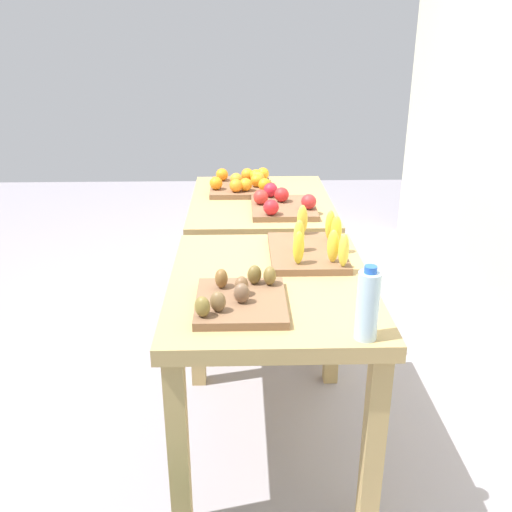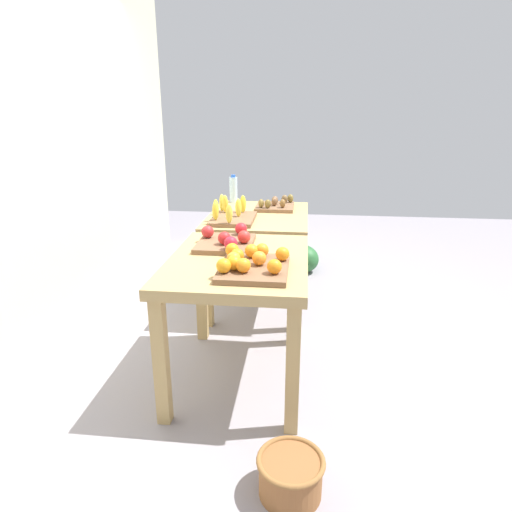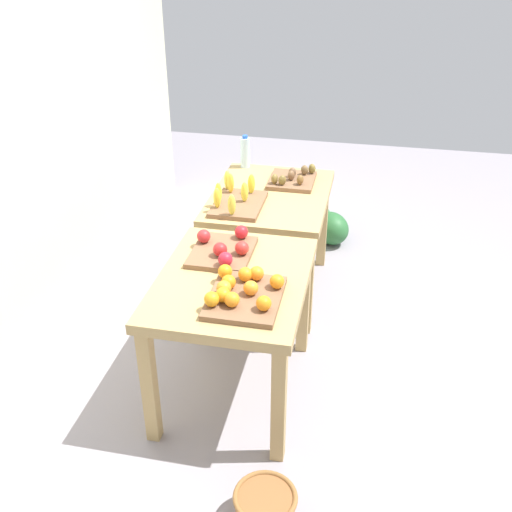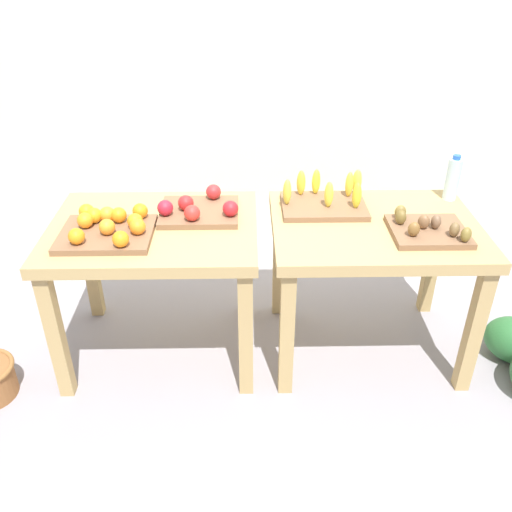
% 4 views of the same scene
% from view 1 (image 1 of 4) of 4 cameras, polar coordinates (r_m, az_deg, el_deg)
% --- Properties ---
extents(ground_plane, '(8.00, 8.00, 0.00)m').
position_cam_1_polar(ground_plane, '(3.12, 0.80, -11.33)').
color(ground_plane, gray).
extents(display_table_left, '(1.04, 0.80, 0.79)m').
position_cam_1_polar(display_table_left, '(3.33, 0.47, 3.80)').
color(display_table_left, tan).
rests_on(display_table_left, ground_plane).
extents(display_table_right, '(1.04, 0.80, 0.79)m').
position_cam_1_polar(display_table_right, '(2.30, 1.45, -5.04)').
color(display_table_right, tan).
rests_on(display_table_right, ground_plane).
extents(orange_bin, '(0.44, 0.39, 0.11)m').
position_cam_1_polar(orange_bin, '(3.47, -1.29, 7.29)').
color(orange_bin, brown).
rests_on(orange_bin, display_table_left).
extents(apple_bin, '(0.43, 0.35, 0.11)m').
position_cam_1_polar(apple_bin, '(3.08, 2.57, 5.22)').
color(apple_bin, brown).
rests_on(apple_bin, display_table_left).
extents(banana_crate, '(0.44, 0.32, 0.17)m').
position_cam_1_polar(banana_crate, '(2.46, 5.55, 0.89)').
color(banana_crate, brown).
rests_on(banana_crate, display_table_right).
extents(kiwi_bin, '(0.36, 0.32, 0.10)m').
position_cam_1_polar(kiwi_bin, '(2.03, -1.65, -4.24)').
color(kiwi_bin, brown).
rests_on(kiwi_bin, display_table_right).
extents(water_bottle, '(0.07, 0.07, 0.25)m').
position_cam_1_polar(water_bottle, '(1.82, 11.12, -4.84)').
color(water_bottle, silver).
rests_on(water_bottle, display_table_right).
extents(wicker_basket, '(0.30, 0.30, 0.19)m').
position_cam_1_polar(wicker_basket, '(4.34, -4.57, 0.14)').
color(wicker_basket, brown).
rests_on(wicker_basket, ground_plane).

